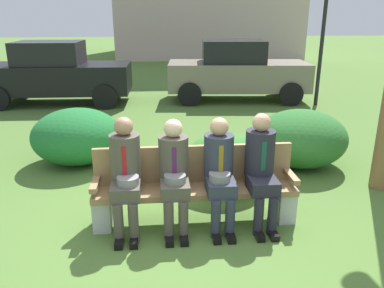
# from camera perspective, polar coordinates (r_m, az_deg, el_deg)

# --- Properties ---
(ground_plane) EXTENTS (80.00, 80.00, 0.00)m
(ground_plane) POSITION_cam_1_polar(r_m,az_deg,el_deg) (4.60, -0.90, -12.28)
(ground_plane) COLOR #4E7231
(park_bench) EXTENTS (2.36, 0.44, 0.90)m
(park_bench) POSITION_cam_1_polar(r_m,az_deg,el_deg) (4.58, 0.40, -6.26)
(park_bench) COLOR #99754C
(park_bench) RESTS_ON ground
(seated_man_leftmost) EXTENTS (0.34, 0.72, 1.31)m
(seated_man_leftmost) POSITION_cam_1_polar(r_m,az_deg,el_deg) (4.34, -9.82, -3.84)
(seated_man_leftmost) COLOR #4C473D
(seated_man_leftmost) RESTS_ON ground
(seated_man_centerleft) EXTENTS (0.34, 0.72, 1.27)m
(seated_man_centerleft) POSITION_cam_1_polar(r_m,az_deg,el_deg) (4.33, -2.66, -3.88)
(seated_man_centerleft) COLOR #4C473D
(seated_man_centerleft) RESTS_ON ground
(seated_man_centerright) EXTENTS (0.34, 0.72, 1.28)m
(seated_man_centerright) POSITION_cam_1_polar(r_m,az_deg,el_deg) (4.38, 4.12, -3.60)
(seated_man_centerright) COLOR #2D3342
(seated_man_centerright) RESTS_ON ground
(seated_man_rightmost) EXTENTS (0.34, 0.72, 1.31)m
(seated_man_rightmost) POSITION_cam_1_polar(r_m,az_deg,el_deg) (4.48, 10.21, -3.03)
(seated_man_rightmost) COLOR #23232D
(seated_man_rightmost) RESTS_ON ground
(shrub_near_bench) EXTENTS (1.48, 1.35, 0.92)m
(shrub_near_bench) POSITION_cam_1_polar(r_m,az_deg,el_deg) (6.47, 15.83, 0.83)
(shrub_near_bench) COLOR #2C6B2C
(shrub_near_bench) RESTS_ON ground
(shrub_mid_lawn) EXTENTS (1.21, 1.10, 0.75)m
(shrub_mid_lawn) POSITION_cam_1_polar(r_m,az_deg,el_deg) (5.54, 5.01, -2.48)
(shrub_mid_lawn) COLOR #336E2B
(shrub_mid_lawn) RESTS_ON ground
(shrub_far_lawn) EXTENTS (1.47, 1.34, 0.92)m
(shrub_far_lawn) POSITION_cam_1_polar(r_m,az_deg,el_deg) (6.62, -16.66, 1.11)
(shrub_far_lawn) COLOR #1F6D30
(shrub_far_lawn) RESTS_ON ground
(parked_car_near) EXTENTS (3.95, 1.80, 1.68)m
(parked_car_near) POSITION_cam_1_polar(r_m,az_deg,el_deg) (11.28, -19.49, 9.85)
(parked_car_near) COLOR black
(parked_car_near) RESTS_ON ground
(parked_car_far) EXTENTS (4.03, 2.01, 1.68)m
(parked_car_far) POSITION_cam_1_polar(r_m,az_deg,el_deg) (11.18, 6.63, 10.71)
(parked_car_far) COLOR slate
(parked_car_far) RESTS_ON ground
(street_lamp) EXTENTS (0.24, 0.24, 3.65)m
(street_lamp) POSITION_cam_1_polar(r_m,az_deg,el_deg) (10.90, 19.00, 17.02)
(street_lamp) COLOR black
(street_lamp) RESTS_ON ground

